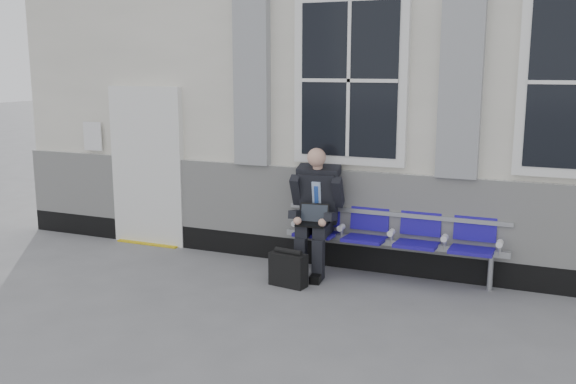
% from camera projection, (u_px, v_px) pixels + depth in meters
% --- Properties ---
extents(ground, '(70.00, 70.00, 0.00)m').
position_uv_depth(ground, '(528.00, 344.00, 5.67)').
color(ground, slate).
rests_on(ground, ground).
extents(station_building, '(14.40, 4.40, 4.49)m').
position_uv_depth(station_building, '(553.00, 81.00, 8.38)').
color(station_building, silver).
rests_on(station_building, ground).
extents(bench, '(2.60, 0.47, 0.91)m').
position_uv_depth(bench, '(393.00, 231.00, 7.36)').
color(bench, '#9EA0A3').
rests_on(bench, ground).
extents(businessman, '(0.63, 0.85, 1.48)m').
position_uv_depth(businessman, '(316.00, 206.00, 7.52)').
color(businessman, black).
rests_on(businessman, ground).
extents(briefcase, '(0.44, 0.24, 0.43)m').
position_uv_depth(briefcase, '(288.00, 269.00, 7.12)').
color(briefcase, black).
rests_on(briefcase, ground).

